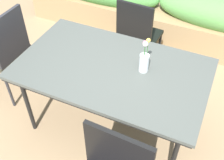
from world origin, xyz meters
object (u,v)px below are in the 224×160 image
object	(u,v)px
chair_far_side	(138,34)
flower_vase	(144,60)
chair_end_left	(4,49)
planter_box	(159,14)
dining_table	(112,71)

from	to	relation	value
chair_far_side	flower_vase	world-z (taller)	flower_vase
chair_end_left	planter_box	size ratio (longest dim) A/B	0.27
dining_table	flower_vase	xyz separation A→B (m)	(0.24, 0.07, 0.15)
flower_vase	planter_box	world-z (taller)	flower_vase
chair_end_left	planter_box	distance (m)	1.96
dining_table	chair_end_left	size ratio (longest dim) A/B	1.59
dining_table	flower_vase	world-z (taller)	flower_vase
chair_far_side	dining_table	bearing A→B (deg)	-80.77
chair_far_side	planter_box	bearing A→B (deg)	92.73
flower_vase	planter_box	distance (m)	1.66
dining_table	planter_box	distance (m)	1.67
dining_table	flower_vase	distance (m)	0.29
chair_end_left	flower_vase	world-z (taller)	flower_vase
chair_end_left	chair_far_side	bearing A→B (deg)	-50.64
dining_table	chair_far_side	distance (m)	0.85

